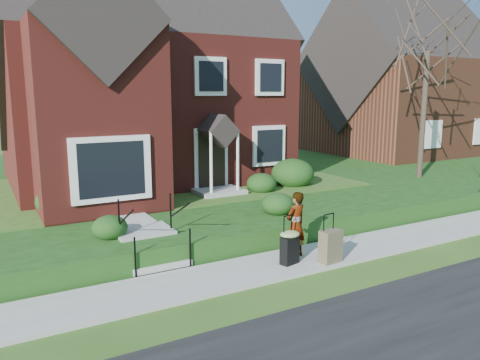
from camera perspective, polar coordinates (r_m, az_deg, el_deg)
ground at (r=11.29m, az=4.52°, el=-10.46°), size 120.00×120.00×0.00m
sidewalk at (r=11.28m, az=4.52°, el=-10.27°), size 60.00×1.60×0.08m
terrace at (r=22.30m, az=-2.56°, el=0.90°), size 44.00×20.00×0.60m
walkway at (r=14.55m, az=-15.00°, el=-3.38°), size 1.20×6.00×0.06m
main_house at (r=19.24m, az=-12.46°, el=13.96°), size 10.40×10.20×9.40m
neighbour_house at (r=29.51m, az=19.04°, el=12.35°), size 9.40×8.00×9.20m
front_steps at (r=11.67m, az=-11.01°, el=-7.46°), size 1.40×2.02×1.50m
foundation_shrubs at (r=15.45m, az=-3.24°, el=-0.53°), size 9.83×4.48×1.13m
woman at (r=11.50m, az=6.81°, el=-5.41°), size 0.67×0.51×1.63m
suitcase_black at (r=11.12m, az=6.08°, el=-7.91°), size 0.57×0.50×1.17m
suitcase_olive at (r=11.39m, az=10.99°, el=-7.92°), size 0.57×0.37×1.17m
tree_gap at (r=20.66m, az=22.04°, el=15.74°), size 5.58×5.58×7.97m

